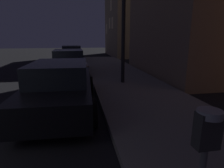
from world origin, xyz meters
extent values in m
cube|color=#333333|center=(4.34, -0.57, 1.40)|extent=(0.19, 0.11, 0.30)
cylinder|color=#999EA5|center=(4.34, -0.57, 1.54)|extent=(0.19, 0.19, 0.06)
cube|color=black|center=(4.28, -0.57, 1.44)|extent=(0.01, 0.08, 0.11)
cube|color=black|center=(2.85, 3.86, 0.57)|extent=(1.92, 4.64, 0.64)
cube|color=#1E2328|center=(2.84, 3.68, 1.15)|extent=(1.61, 2.22, 0.56)
cylinder|color=black|center=(2.05, 5.32, 0.33)|extent=(0.25, 0.67, 0.66)
cylinder|color=black|center=(3.78, 5.24, 0.33)|extent=(0.25, 0.67, 0.66)
cylinder|color=black|center=(1.92, 2.49, 0.33)|extent=(0.25, 0.67, 0.66)
cylinder|color=black|center=(3.65, 2.41, 0.33)|extent=(0.25, 0.67, 0.66)
cube|color=silver|center=(2.85, 9.40, 0.57)|extent=(1.93, 4.35, 0.64)
cube|color=#1E2328|center=(2.85, 9.49, 1.15)|extent=(1.66, 2.07, 0.56)
cylinder|color=black|center=(1.89, 10.71, 0.33)|extent=(0.23, 0.66, 0.66)
cylinder|color=black|center=(3.75, 10.75, 0.33)|extent=(0.23, 0.66, 0.66)
cylinder|color=black|center=(1.95, 8.04, 0.33)|extent=(0.23, 0.66, 0.66)
cylinder|color=black|center=(3.81, 8.08, 0.33)|extent=(0.23, 0.66, 0.66)
cube|color=#B7B7BF|center=(2.85, 15.76, 0.57)|extent=(1.92, 4.16, 0.64)
cube|color=#1E2328|center=(2.85, 15.72, 1.15)|extent=(1.64, 2.30, 0.56)
cylinder|color=black|center=(1.91, 16.99, 0.33)|extent=(0.25, 0.67, 0.66)
cylinder|color=black|center=(3.69, 17.06, 0.33)|extent=(0.25, 0.67, 0.66)
cylinder|color=black|center=(2.01, 14.46, 0.33)|extent=(0.25, 0.67, 0.66)
cylinder|color=black|center=(3.79, 14.53, 0.33)|extent=(0.25, 0.67, 0.66)
cylinder|color=black|center=(5.33, 6.25, 2.65)|extent=(0.16, 0.16, 5.00)
cube|color=#F2D17F|center=(7.32, 20.23, 5.66)|extent=(0.06, 0.90, 1.20)
cube|color=#F2D17F|center=(7.32, 19.40, 3.70)|extent=(0.06, 0.90, 1.20)
cube|color=#F2D17F|center=(7.32, 23.56, 3.24)|extent=(0.06, 0.90, 1.20)
cube|color=#F2D17F|center=(7.32, 21.16, 3.78)|extent=(0.06, 0.90, 1.20)
camera|label=1|loc=(3.37, -1.73, 2.10)|focal=29.91mm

